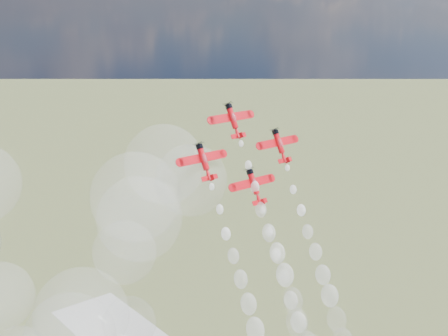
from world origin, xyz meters
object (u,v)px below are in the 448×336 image
object	(u,v)px
plane_right	(280,145)
plane_lead	(233,120)
plane_left	(204,161)
plane_slot	(254,186)

from	to	relation	value
plane_right	plane_lead	bearing A→B (deg)	161.48
plane_lead	plane_left	size ratio (longest dim) A/B	1.00
plane_lead	plane_right	world-z (taller)	plane_lead
plane_left	plane_right	size ratio (longest dim) A/B	1.00
plane_left	plane_slot	xyz separation A→B (m)	(12.02, -4.03, -7.39)
plane_lead	plane_right	size ratio (longest dim) A/B	1.00
plane_lead	plane_slot	distance (m)	16.83
plane_right	plane_slot	world-z (taller)	plane_right
plane_left	plane_right	bearing A→B (deg)	0.00
plane_left	plane_right	distance (m)	24.04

